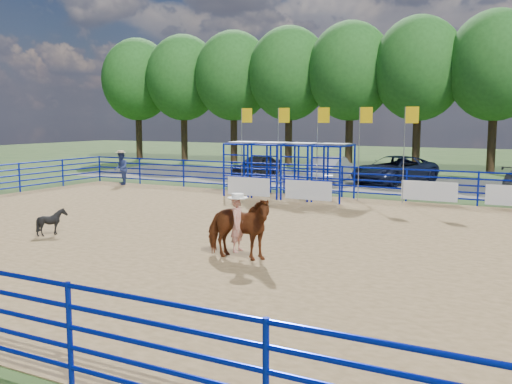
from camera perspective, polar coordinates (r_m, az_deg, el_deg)
ground at (r=18.12m, az=-1.84°, el=-4.42°), size 120.00×120.00×0.00m
arena_dirt at (r=18.11m, az=-1.84°, el=-4.39°), size 30.00×20.00×0.02m
gravel_strip at (r=33.80m, az=12.45°, el=0.91°), size 40.00×10.00×0.01m
horse_and_rider at (r=14.92m, az=-1.82°, el=-3.29°), size 2.02×1.00×2.47m
calf at (r=19.17m, az=-19.73°, el=-2.83°), size 0.96×0.91×0.85m
spectator_cowboy at (r=32.77m, az=-13.34°, el=2.38°), size 1.13×1.12×1.89m
car_a at (r=36.21m, az=0.13°, el=2.63°), size 1.89×4.23×1.41m
car_b at (r=33.81m, az=7.62°, el=2.31°), size 1.73×4.60×1.50m
car_c at (r=33.35m, az=13.67°, el=2.16°), size 4.55×6.23×1.57m
perimeter_fence at (r=17.98m, az=-1.85°, el=-2.08°), size 30.10×20.10×1.50m
chute_assembly at (r=26.61m, az=3.94°, el=2.09°), size 19.32×2.41×4.20m
treeline at (r=42.53m, az=16.00°, el=12.25°), size 56.40×6.40×11.24m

